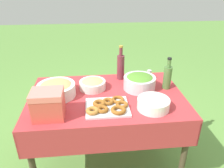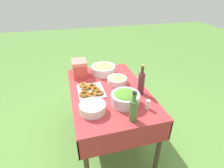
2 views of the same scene
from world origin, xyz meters
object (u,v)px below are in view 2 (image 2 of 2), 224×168
Objects in this scene: olive_oil_bottle at (133,109)px; pasta_bowl at (117,80)px; wine_bottle at (141,83)px; plate_stack at (93,108)px; donut_platter at (90,90)px; salad_bowl at (125,98)px; bread_bowl at (103,69)px; cooler_box at (80,68)px.

pasta_bowl is at bearing 175.15° from olive_oil_bottle.
wine_bottle is (-0.39, 0.24, 0.02)m from olive_oil_bottle.
donut_platter is at bearing 174.57° from plate_stack.
olive_oil_bottle is at bearing 27.33° from donut_platter.
salad_bowl is 0.90× the size of bread_bowl.
wine_bottle reaches higher than donut_platter.
plate_stack is (0.04, -0.34, -0.03)m from salad_bowl.
pasta_bowl is 0.95× the size of plate_stack.
cooler_box reaches higher than bread_bowl.
bread_bowl is at bearing 160.03° from plate_stack.
pasta_bowl is at bearing 140.42° from plate_stack.
pasta_bowl is at bearing 51.80° from cooler_box.
wine_bottle is (0.17, 0.54, 0.11)m from donut_platter.
bread_bowl is (-0.99, -0.04, -0.05)m from olive_oil_bottle.
plate_stack is at bearing -72.51° from wine_bottle.
plate_stack is 0.82m from bread_bowl.
pasta_bowl is 0.33m from bread_bowl.
cooler_box is at bearing -160.44° from olive_oil_bottle.
plate_stack is at bearing 2.23° from cooler_box.
salad_bowl is 0.85× the size of wine_bottle.
donut_platter is 0.35m from plate_stack.
bread_bowl is 0.31m from cooler_box.
cooler_box reaches higher than salad_bowl.
olive_oil_bottle reaches higher than salad_bowl.
plate_stack is 0.78× the size of bread_bowl.
pasta_bowl is 0.37m from donut_platter.
salad_bowl is 0.74m from bread_bowl.
donut_platter is 1.42× the size of plate_stack.
salad_bowl is at bearing 44.30° from donut_platter.
donut_platter is at bearing -152.67° from olive_oil_bottle.
salad_bowl is 0.43m from pasta_bowl.
donut_platter is 1.04× the size of wine_bottle.
salad_bowl is at bearing -5.67° from pasta_bowl.
pasta_bowl is 0.81× the size of olive_oil_bottle.
wine_bottle is (-0.18, 0.57, 0.09)m from plate_stack.
bread_bowl is at bearing -154.11° from wine_bottle.
pasta_bowl is (-0.43, 0.04, -0.02)m from salad_bowl.
wine_bottle reaches higher than cooler_box.
cooler_box is at bearing -153.72° from salad_bowl.
olive_oil_bottle reaches higher than donut_platter.
cooler_box is (-0.33, -0.41, 0.06)m from pasta_bowl.
salad_bowl is at bearing 26.28° from cooler_box.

